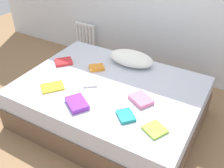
{
  "coord_description": "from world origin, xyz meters",
  "views": [
    {
      "loc": [
        1.2,
        -2.03,
        2.14
      ],
      "look_at": [
        0.0,
        0.05,
        0.48
      ],
      "focal_mm": 41.68,
      "sensor_mm": 36.0,
      "label": 1
    }
  ],
  "objects_px": {
    "textbook_pink": "(141,99)",
    "textbook_purple": "(77,103)",
    "textbook_yellow": "(52,87)",
    "textbook_white": "(90,82)",
    "pillow": "(131,58)",
    "textbook_red": "(64,62)",
    "radiator": "(85,37)",
    "textbook_lime": "(155,129)",
    "textbook_orange": "(97,68)",
    "textbook_teal": "(126,116)",
    "bed": "(110,103)"
  },
  "relations": [
    {
      "from": "textbook_lime",
      "to": "textbook_yellow",
      "type": "xyz_separation_m",
      "value": [
        -1.21,
        0.05,
        -0.0
      ]
    },
    {
      "from": "radiator",
      "to": "textbook_orange",
      "type": "relative_size",
      "value": 2.65
    },
    {
      "from": "bed",
      "to": "radiator",
      "type": "height_order",
      "value": "radiator"
    },
    {
      "from": "textbook_pink",
      "to": "textbook_yellow",
      "type": "bearing_deg",
      "value": -134.89
    },
    {
      "from": "textbook_orange",
      "to": "textbook_teal",
      "type": "xyz_separation_m",
      "value": [
        0.7,
        -0.59,
        -0.0
      ]
    },
    {
      "from": "textbook_red",
      "to": "pillow",
      "type": "bearing_deg",
      "value": -19.46
    },
    {
      "from": "bed",
      "to": "textbook_white",
      "type": "bearing_deg",
      "value": -160.02
    },
    {
      "from": "pillow",
      "to": "textbook_red",
      "type": "xyz_separation_m",
      "value": [
        -0.74,
        -0.4,
        -0.06
      ]
    },
    {
      "from": "textbook_red",
      "to": "textbook_pink",
      "type": "height_order",
      "value": "textbook_pink"
    },
    {
      "from": "textbook_yellow",
      "to": "textbook_teal",
      "type": "relative_size",
      "value": 1.32
    },
    {
      "from": "textbook_yellow",
      "to": "textbook_orange",
      "type": "relative_size",
      "value": 1.38
    },
    {
      "from": "bed",
      "to": "textbook_pink",
      "type": "height_order",
      "value": "textbook_pink"
    },
    {
      "from": "textbook_red",
      "to": "textbook_teal",
      "type": "distance_m",
      "value": 1.25
    },
    {
      "from": "radiator",
      "to": "textbook_purple",
      "type": "relative_size",
      "value": 1.87
    },
    {
      "from": "textbook_red",
      "to": "textbook_yellow",
      "type": "distance_m",
      "value": 0.53
    },
    {
      "from": "textbook_lime",
      "to": "textbook_purple",
      "type": "height_order",
      "value": "textbook_purple"
    },
    {
      "from": "pillow",
      "to": "textbook_yellow",
      "type": "distance_m",
      "value": 1.02
    },
    {
      "from": "textbook_teal",
      "to": "textbook_pink",
      "type": "bearing_deg",
      "value": 127.67
    },
    {
      "from": "bed",
      "to": "pillow",
      "type": "height_order",
      "value": "pillow"
    },
    {
      "from": "textbook_orange",
      "to": "textbook_purple",
      "type": "height_order",
      "value": "textbook_purple"
    },
    {
      "from": "textbook_lime",
      "to": "textbook_white",
      "type": "relative_size",
      "value": 0.94
    },
    {
      "from": "pillow",
      "to": "textbook_yellow",
      "type": "bearing_deg",
      "value": -119.97
    },
    {
      "from": "textbook_white",
      "to": "textbook_teal",
      "type": "bearing_deg",
      "value": 26.21
    },
    {
      "from": "pillow",
      "to": "textbook_pink",
      "type": "bearing_deg",
      "value": -55.82
    },
    {
      "from": "textbook_red",
      "to": "textbook_purple",
      "type": "xyz_separation_m",
      "value": [
        0.64,
        -0.59,
        0.01
      ]
    },
    {
      "from": "textbook_lime",
      "to": "textbook_yellow",
      "type": "bearing_deg",
      "value": -154.95
    },
    {
      "from": "pillow",
      "to": "textbook_red",
      "type": "height_order",
      "value": "pillow"
    },
    {
      "from": "radiator",
      "to": "pillow",
      "type": "bearing_deg",
      "value": -29.9
    },
    {
      "from": "textbook_pink",
      "to": "textbook_purple",
      "type": "distance_m",
      "value": 0.64
    },
    {
      "from": "bed",
      "to": "textbook_lime",
      "type": "bearing_deg",
      "value": -30.4
    },
    {
      "from": "textbook_lime",
      "to": "textbook_orange",
      "type": "relative_size",
      "value": 1.05
    },
    {
      "from": "textbook_orange",
      "to": "textbook_yellow",
      "type": "bearing_deg",
      "value": -152.31
    },
    {
      "from": "textbook_lime",
      "to": "textbook_pink",
      "type": "bearing_deg",
      "value": 158.97
    },
    {
      "from": "textbook_orange",
      "to": "textbook_white",
      "type": "distance_m",
      "value": 0.3
    },
    {
      "from": "radiator",
      "to": "textbook_lime",
      "type": "xyz_separation_m",
      "value": [
        1.87,
        -1.61,
        0.18
      ]
    },
    {
      "from": "textbook_orange",
      "to": "textbook_purple",
      "type": "distance_m",
      "value": 0.71
    },
    {
      "from": "radiator",
      "to": "textbook_red",
      "type": "xyz_separation_m",
      "value": [
        0.43,
        -1.08,
        0.18
      ]
    },
    {
      "from": "pillow",
      "to": "textbook_white",
      "type": "height_order",
      "value": "pillow"
    },
    {
      "from": "bed",
      "to": "textbook_yellow",
      "type": "xyz_separation_m",
      "value": [
        -0.51,
        -0.36,
        0.26
      ]
    },
    {
      "from": "textbook_pink",
      "to": "radiator",
      "type": "bearing_deg",
      "value": 170.2
    },
    {
      "from": "textbook_lime",
      "to": "textbook_purple",
      "type": "relative_size",
      "value": 0.74
    },
    {
      "from": "radiator",
      "to": "textbook_pink",
      "type": "distance_m",
      "value": 2.06
    },
    {
      "from": "textbook_white",
      "to": "pillow",
      "type": "bearing_deg",
      "value": 123.81
    },
    {
      "from": "radiator",
      "to": "textbook_red",
      "type": "height_order",
      "value": "radiator"
    },
    {
      "from": "textbook_pink",
      "to": "pillow",
      "type": "bearing_deg",
      "value": 153.46
    },
    {
      "from": "textbook_white",
      "to": "radiator",
      "type": "bearing_deg",
      "value": -179.95
    },
    {
      "from": "textbook_pink",
      "to": "textbook_yellow",
      "type": "xyz_separation_m",
      "value": [
        -0.93,
        -0.26,
        -0.01
      ]
    },
    {
      "from": "bed",
      "to": "textbook_purple",
      "type": "xyz_separation_m",
      "value": [
        -0.1,
        -0.47,
        0.28
      ]
    },
    {
      "from": "textbook_orange",
      "to": "textbook_purple",
      "type": "bearing_deg",
      "value": -115.71
    },
    {
      "from": "radiator",
      "to": "textbook_pink",
      "type": "bearing_deg",
      "value": -39.08
    }
  ]
}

